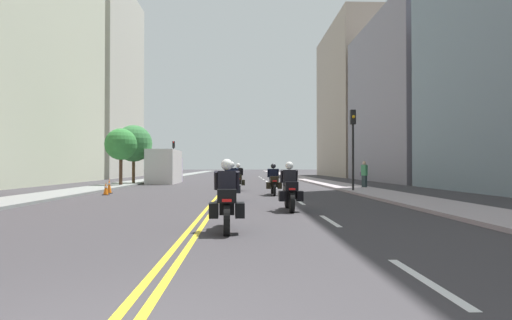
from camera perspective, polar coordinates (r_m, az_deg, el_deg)
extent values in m
plane|color=#373437|center=(51.48, -3.03, -2.43)|extent=(264.00, 264.00, 0.00)
cube|color=gray|center=(52.28, -11.94, -2.32)|extent=(2.52, 144.00, 0.12)
cube|color=#A6999E|center=(51.95, 5.94, -2.34)|extent=(2.52, 144.00, 0.12)
cube|color=yellow|center=(51.49, -3.16, -2.42)|extent=(0.12, 132.00, 0.01)
cube|color=yellow|center=(51.48, -2.90, -2.42)|extent=(0.12, 132.00, 0.01)
cube|color=silver|center=(6.10, 21.36, -14.52)|extent=(0.14, 2.40, 0.01)
cube|color=silver|center=(11.78, 9.69, -7.88)|extent=(0.14, 2.40, 0.01)
cube|color=silver|center=(17.67, 5.79, -5.52)|extent=(0.14, 2.40, 0.01)
cube|color=silver|center=(23.61, 3.85, -4.33)|extent=(0.14, 2.40, 0.01)
cube|color=silver|center=(29.58, 2.70, -3.62)|extent=(0.14, 2.40, 0.01)
cube|color=silver|center=(35.56, 1.94, -3.15)|extent=(0.14, 2.40, 0.01)
cube|color=silver|center=(41.54, 1.40, -2.81)|extent=(0.14, 2.40, 0.01)
cube|color=silver|center=(47.53, 0.99, -2.56)|extent=(0.14, 2.40, 0.01)
cube|color=silver|center=(53.52, 0.68, -2.36)|extent=(0.14, 2.40, 0.01)
cube|color=silver|center=(59.52, 0.43, -2.20)|extent=(0.14, 2.40, 0.01)
cube|color=beige|center=(41.12, -29.59, 14.56)|extent=(8.02, 21.97, 24.56)
cube|color=gray|center=(44.96, 20.56, 7.34)|extent=(9.22, 18.01, 15.58)
cube|color=#2D3847|center=(46.54, 25.87, 2.28)|extent=(0.04, 15.13, 0.90)
cube|color=#2D3847|center=(46.78, 25.85, 5.77)|extent=(0.04, 15.13, 0.90)
cube|color=#2D3847|center=(47.19, 25.83, 9.22)|extent=(0.04, 15.13, 0.90)
cube|color=#2D3847|center=(47.76, 25.81, 12.60)|extent=(0.04, 15.13, 0.90)
cube|color=#B4B2A5|center=(60.27, -20.83, 9.47)|extent=(9.66, 16.49, 24.31)
cube|color=#2D3847|center=(61.24, -25.16, 3.60)|extent=(0.04, 13.86, 0.90)
cube|color=#2D3847|center=(62.11, -25.13, 9.76)|extent=(0.04, 13.86, 0.90)
cube|color=#2D3847|center=(63.66, -25.09, 15.68)|extent=(0.04, 13.86, 0.90)
cube|color=#A1907E|center=(64.27, 13.51, 7.41)|extent=(8.94, 20.21, 21.22)
cube|color=#2D3847|center=(65.06, 17.35, 2.62)|extent=(0.04, 16.98, 0.90)
cube|color=#2D3847|center=(65.67, 17.32, 7.71)|extent=(0.04, 16.98, 0.90)
cube|color=#2D3847|center=(66.78, 17.30, 12.67)|extent=(0.04, 16.98, 0.90)
cylinder|color=black|center=(10.60, -3.87, -6.93)|extent=(0.16, 0.66, 0.65)
cylinder|color=black|center=(9.15, -3.87, -7.90)|extent=(0.16, 0.66, 0.65)
cube|color=silver|center=(10.57, -3.87, -5.06)|extent=(0.15, 0.32, 0.04)
cube|color=black|center=(9.85, -3.87, -5.76)|extent=(0.36, 1.12, 0.40)
cube|color=black|center=(9.17, -3.87, -4.74)|extent=(0.41, 0.37, 0.28)
cube|color=red|center=(8.99, -3.87, -5.34)|extent=(0.20, 0.04, 0.06)
cube|color=black|center=(9.42, -5.58, -6.59)|extent=(0.22, 0.45, 0.32)
cube|color=black|center=(9.42, -2.15, -6.59)|extent=(0.22, 0.45, 0.32)
cube|color=#B2C1CC|center=(10.29, -3.87, -3.43)|extent=(0.36, 0.14, 0.36)
cube|color=black|center=(9.77, -3.87, -3.03)|extent=(0.41, 0.27, 0.54)
cylinder|color=black|center=(9.92, -5.25, -2.70)|extent=(0.11, 0.28, 0.45)
cylinder|color=black|center=(9.92, -2.48, -2.71)|extent=(0.11, 0.28, 0.45)
sphere|color=white|center=(9.79, -3.86, -0.61)|extent=(0.26, 0.26, 0.26)
cylinder|color=black|center=(15.05, 4.13, -5.12)|extent=(0.14, 0.65, 0.65)
cylinder|color=black|center=(13.60, 4.73, -5.58)|extent=(0.14, 0.65, 0.65)
cube|color=silver|center=(15.03, 4.12, -3.80)|extent=(0.14, 0.32, 0.04)
cube|color=black|center=(14.31, 4.41, -4.22)|extent=(0.33, 1.11, 0.40)
cube|color=black|center=(13.64, 4.70, -3.46)|extent=(0.40, 0.36, 0.28)
cube|color=red|center=(13.46, 4.79, -3.83)|extent=(0.20, 0.03, 0.06)
cube|color=black|center=(13.85, 3.45, -4.74)|extent=(0.20, 0.44, 0.32)
cube|color=black|center=(13.91, 5.75, -4.72)|extent=(0.20, 0.44, 0.32)
cube|color=#B2C1CC|center=(14.76, 4.22, -2.64)|extent=(0.36, 0.12, 0.36)
cube|color=black|center=(14.24, 4.43, -2.36)|extent=(0.40, 0.26, 0.53)
cylinder|color=black|center=(14.36, 3.42, -2.15)|extent=(0.10, 0.28, 0.45)
cylinder|color=black|center=(14.41, 5.32, -2.14)|extent=(0.10, 0.28, 0.45)
sphere|color=white|center=(14.26, 4.42, -0.74)|extent=(0.26, 0.26, 0.26)
cylinder|color=black|center=(18.94, -3.19, -4.19)|extent=(0.14, 0.68, 0.68)
cylinder|color=black|center=(17.35, -3.32, -4.50)|extent=(0.14, 0.68, 0.68)
cube|color=silver|center=(18.92, -3.19, -3.10)|extent=(0.14, 0.32, 0.04)
cube|color=black|center=(18.13, -3.25, -3.45)|extent=(0.32, 1.21, 0.40)
cube|color=black|center=(17.40, -3.31, -2.84)|extent=(0.40, 0.36, 0.28)
cube|color=red|center=(17.21, -3.33, -3.13)|extent=(0.20, 0.03, 0.06)
cube|color=black|center=(17.66, -4.20, -3.85)|extent=(0.20, 0.44, 0.32)
cube|color=black|center=(17.65, -2.38, -3.85)|extent=(0.20, 0.44, 0.32)
cube|color=#B2C1CC|center=(18.62, -3.21, -2.21)|extent=(0.36, 0.12, 0.36)
cube|color=black|center=(18.06, -3.25, -1.95)|extent=(0.40, 0.26, 0.55)
cylinder|color=black|center=(18.22, -4.00, -1.78)|extent=(0.10, 0.28, 0.45)
cylinder|color=black|center=(18.20, -2.48, -1.78)|extent=(0.10, 0.28, 0.45)
sphere|color=white|center=(18.09, -3.25, -0.62)|extent=(0.26, 0.26, 0.26)
cylinder|color=black|center=(22.73, 2.13, -3.68)|extent=(0.10, 0.64, 0.63)
cylinder|color=black|center=(21.09, 2.45, -3.90)|extent=(0.10, 0.64, 0.63)
cube|color=silver|center=(22.72, 2.13, -2.83)|extent=(0.14, 0.32, 0.04)
cube|color=black|center=(21.90, 2.29, -3.05)|extent=(0.32, 1.25, 0.40)
cube|color=black|center=(21.15, 2.43, -2.54)|extent=(0.40, 0.36, 0.28)
cube|color=red|center=(20.96, 2.47, -2.77)|extent=(0.20, 0.03, 0.06)
cube|color=black|center=(21.39, 1.63, -3.38)|extent=(0.20, 0.44, 0.32)
cube|color=black|center=(21.43, 3.13, -3.37)|extent=(0.20, 0.44, 0.32)
cube|color=#B2C1CC|center=(22.41, 2.19, -2.03)|extent=(0.36, 0.12, 0.36)
cube|color=black|center=(21.84, 2.30, -1.85)|extent=(0.40, 0.26, 0.52)
cylinder|color=black|center=(21.97, 1.64, -1.71)|extent=(0.10, 0.28, 0.45)
cylinder|color=black|center=(22.00, 2.89, -1.71)|extent=(0.10, 0.28, 0.45)
sphere|color=black|center=(21.86, 2.29, -0.80)|extent=(0.26, 0.26, 0.26)
cylinder|color=black|center=(26.76, -2.37, -3.26)|extent=(0.14, 0.62, 0.62)
cylinder|color=black|center=(25.12, -2.33, -3.42)|extent=(0.14, 0.62, 0.62)
cube|color=silver|center=(26.75, -2.37, -2.56)|extent=(0.15, 0.32, 0.04)
cube|color=black|center=(25.93, -2.35, -2.72)|extent=(0.34, 1.26, 0.40)
cube|color=black|center=(25.18, -2.33, -2.28)|extent=(0.41, 0.37, 0.28)
cube|color=red|center=(24.99, -2.33, -2.47)|extent=(0.20, 0.03, 0.06)
cube|color=black|center=(25.44, -2.97, -2.99)|extent=(0.21, 0.44, 0.32)
cube|color=black|center=(25.44, -1.71, -2.99)|extent=(0.21, 0.44, 0.32)
cube|color=#B2C1CC|center=(26.44, -2.36, -1.86)|extent=(0.36, 0.13, 0.36)
cube|color=black|center=(25.87, -2.35, -1.66)|extent=(0.40, 0.27, 0.57)
cylinder|color=black|center=(26.01, -2.88, -1.54)|extent=(0.11, 0.28, 0.45)
cylinder|color=black|center=(26.02, -1.82, -1.54)|extent=(0.11, 0.28, 0.45)
sphere|color=white|center=(25.89, -2.35, -0.72)|extent=(0.26, 0.26, 0.26)
cube|color=black|center=(23.06, -19.17, -4.35)|extent=(0.30, 0.30, 0.03)
cone|color=orange|center=(23.05, -19.16, -3.54)|extent=(0.24, 0.24, 0.62)
cylinder|color=white|center=(23.04, -19.16, -3.36)|extent=(0.16, 0.16, 0.08)
cube|color=black|center=(24.39, -18.77, -4.15)|extent=(0.31, 0.31, 0.03)
cone|color=orange|center=(24.37, -18.77, -3.20)|extent=(0.25, 0.25, 0.78)
cylinder|color=white|center=(24.37, -18.77, -2.98)|extent=(0.17, 0.17, 0.08)
cylinder|color=black|center=(24.59, 12.65, 0.28)|extent=(0.12, 0.12, 3.83)
cube|color=black|center=(24.73, 12.64, 5.54)|extent=(0.28, 0.28, 0.80)
sphere|color=yellow|center=(24.59, 12.73, 5.57)|extent=(0.18, 0.18, 0.18)
cylinder|color=black|center=(53.29, -10.80, -0.36)|extent=(0.12, 0.12, 3.72)
cube|color=black|center=(53.35, -10.79, 2.02)|extent=(0.28, 0.28, 0.80)
sphere|color=red|center=(53.22, -10.82, 2.32)|extent=(0.18, 0.18, 0.18)
cube|color=#212E2F|center=(28.32, 14.07, -2.86)|extent=(0.33, 0.34, 0.86)
cube|color=#388252|center=(28.30, 14.07, -1.31)|extent=(0.39, 0.42, 0.68)
sphere|color=tan|center=(28.30, 14.06, -0.38)|extent=(0.22, 0.22, 0.22)
cube|color=#5E2E62|center=(28.44, 13.72, -1.79)|extent=(0.18, 0.19, 0.24)
cylinder|color=#4B3424|center=(32.59, -17.38, -1.36)|extent=(0.24, 0.24, 2.24)
sphere|color=#327F38|center=(32.62, -17.37, 2.00)|extent=(2.28, 2.28, 2.28)
cylinder|color=#513823|center=(35.87, -15.83, -1.31)|extent=(0.24, 0.24, 2.24)
sphere|color=#34723B|center=(35.91, -15.82, 2.12)|extent=(2.93, 2.93, 2.93)
cube|color=silver|center=(39.92, -11.22, -1.30)|extent=(2.00, 1.80, 2.20)
cube|color=silver|center=(36.96, -11.98, -0.88)|extent=(2.20, 5.20, 2.80)
cylinder|color=black|center=(39.53, -11.32, -2.25)|extent=(2.00, 0.90, 0.90)
cylinder|color=black|center=(35.40, -12.44, -2.42)|extent=(2.00, 0.90, 0.90)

